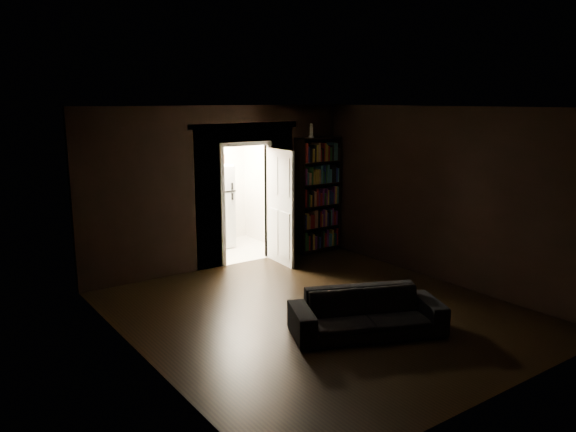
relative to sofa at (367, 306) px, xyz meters
The scene contains 9 objects.
ground 0.95m from the sofa, 93.34° to the left, with size 5.50×5.50×0.00m, color black.
room_walls 2.35m from the sofa, 91.79° to the left, with size 5.02×5.61×2.84m.
kitchen_alcove 4.84m from the sofa, 84.60° to the left, with size 2.20×1.80×2.60m.
sofa is the anchor object (origin of this frame).
bookshelf 4.04m from the sofa, 60.66° to the left, with size 0.90×0.32×2.20m, color black.
refrigerator 4.94m from the sofa, 85.29° to the left, with size 0.74×0.68×1.65m, color silver.
door 3.37m from the sofa, 74.44° to the left, with size 0.85×0.05×2.05m, color white.
figurine 4.30m from the sofa, 62.99° to the left, with size 0.09×0.09×0.27m, color white.
bottles 5.11m from the sofa, 84.77° to the left, with size 0.68×0.09×0.28m, color black.
Camera 1 is at (-4.61, -5.71, 2.90)m, focal length 35.00 mm.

